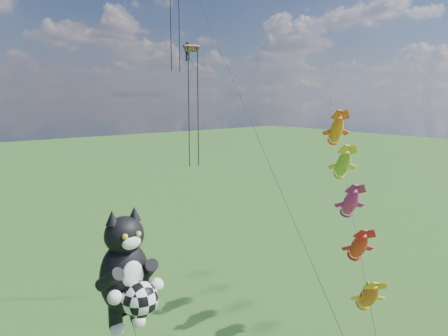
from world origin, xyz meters
TOP-DOWN VIEW (x-y plane):
  - cat_kite_rig at (-3.56, 4.68)m, footprint 2.63×4.23m
  - fish_windsock_rig at (12.41, 4.74)m, footprint 10.07×12.53m
  - parafoil_rig at (7.80, 16.43)m, footprint 2.79×17.44m

SIDE VIEW (x-z plane):
  - cat_kite_rig at x=-3.56m, z-range 2.77..13.95m
  - fish_windsock_rig at x=12.41m, z-range 0.99..16.90m
  - parafoil_rig at x=7.80m, z-range 5.43..33.30m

